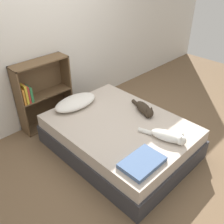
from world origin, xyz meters
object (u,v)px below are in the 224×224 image
object	(u,v)px
pillow	(76,102)
cat_dark	(144,109)
bookshelf	(41,93)
cat_light	(168,136)
bed	(119,136)

from	to	relation	value
pillow	cat_dark	xyz separation A→B (m)	(0.55, -0.80, -0.00)
bookshelf	cat_dark	bearing A→B (deg)	-59.57
bookshelf	cat_light	bearing A→B (deg)	-74.56
cat_light	bed	bearing A→B (deg)	176.00
cat_light	bookshelf	size ratio (longest dim) A/B	0.55
bed	cat_dark	size ratio (longest dim) A/B	3.91
bed	cat_light	bearing A→B (deg)	-77.21
pillow	cat_light	world-z (taller)	cat_light
pillow	cat_light	bearing A→B (deg)	-77.72
pillow	bookshelf	world-z (taller)	bookshelf
bed	bookshelf	xyz separation A→B (m)	(-0.38, 1.25, 0.31)
bed	pillow	bearing A→B (deg)	101.83
cat_light	cat_dark	world-z (taller)	cat_dark
bed	bookshelf	distance (m)	1.34
bookshelf	bed	bearing A→B (deg)	-73.23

